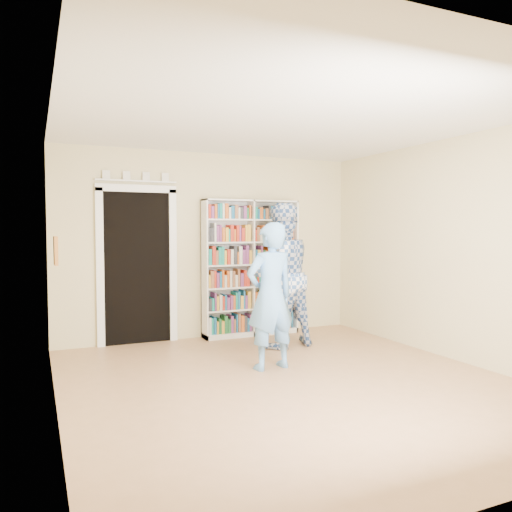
{
  "coord_description": "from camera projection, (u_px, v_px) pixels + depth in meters",
  "views": [
    {
      "loc": [
        -2.4,
        -4.48,
        1.58
      ],
      "look_at": [
        -0.0,
        0.9,
        1.27
      ],
      "focal_mm": 35.0,
      "sensor_mm": 36.0,
      "label": 1
    }
  ],
  "objects": [
    {
      "name": "bookshelf",
      "position": [
        251.0,
        267.0,
        7.46
      ],
      "size": [
        1.47,
        0.28,
        2.02
      ],
      "rotation": [
        0.0,
        0.0,
        0.35
      ],
      "color": "white",
      "rests_on": "floor"
    },
    {
      "name": "man_plaid",
      "position": [
        280.0,
        275.0,
        6.7
      ],
      "size": [
        1.06,
        0.89,
        1.94
      ],
      "primitive_type": "imported",
      "rotation": [
        0.0,
        0.0,
        3.31
      ],
      "color": "#335A9E",
      "rests_on": "floor"
    },
    {
      "name": "wall_right",
      "position": [
        457.0,
        249.0,
        5.99
      ],
      "size": [
        0.0,
        5.0,
        5.0
      ],
      "primitive_type": "plane",
      "rotation": [
        1.57,
        0.0,
        -1.57
      ],
      "color": "beige",
      "rests_on": "floor"
    },
    {
      "name": "doorway",
      "position": [
        137.0,
        259.0,
        6.9
      ],
      "size": [
        1.1,
        0.08,
        2.43
      ],
      "color": "black",
      "rests_on": "floor"
    },
    {
      "name": "ceiling",
      "position": [
        293.0,
        118.0,
        5.0
      ],
      "size": [
        5.0,
        5.0,
        0.0
      ],
      "primitive_type": "plane",
      "rotation": [
        3.14,
        0.0,
        0.0
      ],
      "color": "white",
      "rests_on": "wall_back"
    },
    {
      "name": "floor",
      "position": [
        292.0,
        383.0,
        5.15
      ],
      "size": [
        5.0,
        5.0,
        0.0
      ],
      "primitive_type": "plane",
      "color": "#A4774F",
      "rests_on": "ground"
    },
    {
      "name": "man_blue",
      "position": [
        270.0,
        296.0,
        5.64
      ],
      "size": [
        0.65,
        0.47,
        1.67
      ],
      "primitive_type": "imported",
      "rotation": [
        0.0,
        0.0,
        3.26
      ],
      "color": "#68A5E9",
      "rests_on": "floor"
    },
    {
      "name": "wall_art",
      "position": [
        56.0,
        251.0,
        4.35
      ],
      "size": [
        0.03,
        0.25,
        0.25
      ],
      "primitive_type": "cube",
      "color": "brown",
      "rests_on": "wall_left"
    },
    {
      "name": "wall_back",
      "position": [
        212.0,
        246.0,
        7.35
      ],
      "size": [
        4.5,
        0.0,
        4.5
      ],
      "primitive_type": "plane",
      "rotation": [
        1.57,
        0.0,
        0.0
      ],
      "color": "beige",
      "rests_on": "floor"
    },
    {
      "name": "paper_sheet",
      "position": [
        293.0,
        279.0,
        6.58
      ],
      "size": [
        0.18,
        0.09,
        0.28
      ],
      "primitive_type": "cube",
      "rotation": [
        0.0,
        0.0,
        0.41
      ],
      "color": "white",
      "rests_on": "man_plaid"
    },
    {
      "name": "wall_left",
      "position": [
        54.0,
        258.0,
        4.16
      ],
      "size": [
        0.0,
        5.0,
        5.0
      ],
      "primitive_type": "plane",
      "rotation": [
        1.57,
        0.0,
        1.57
      ],
      "color": "beige",
      "rests_on": "floor"
    }
  ]
}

